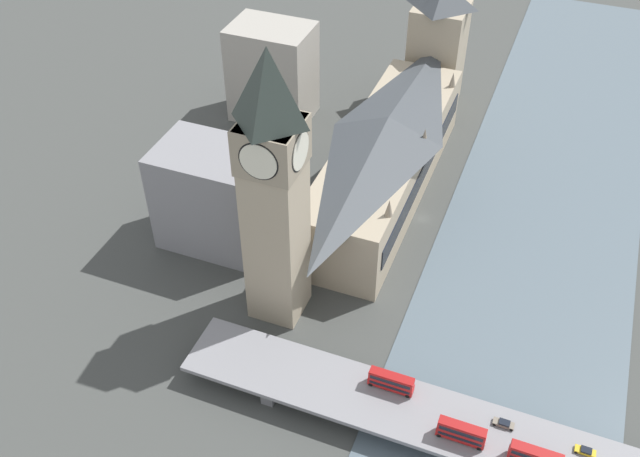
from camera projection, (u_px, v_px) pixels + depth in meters
ground_plane at (423, 219)px, 217.88m from camera, size 600.00×600.00×0.00m
river_water at (536, 246)px, 208.46m from camera, size 56.22×360.00×0.30m
parliament_hall at (386, 156)px, 218.35m from camera, size 24.83×92.97×28.23m
clock_tower at (274, 187)px, 164.03m from camera, size 14.12×14.12×75.85m
victoria_tower at (437, 45)px, 254.14m from camera, size 18.27×18.27×49.92m
road_bridge at (490, 438)px, 155.27m from camera, size 144.45×16.88×5.76m
double_decker_bus_lead at (536, 457)px, 147.76m from camera, size 11.06×2.58×4.83m
double_decker_bus_mid at (461, 432)px, 152.06m from camera, size 10.56×2.46×5.07m
double_decker_bus_rear at (391, 381)px, 162.18m from camera, size 10.59×2.47×4.78m
car_northbound_tail at (504, 423)px, 156.08m from camera, size 4.64×1.84×1.30m
car_southbound_lead at (585, 451)px, 151.06m from camera, size 4.37×1.84×1.22m
city_block_west at (215, 197)px, 201.38m from camera, size 31.05×21.64×30.77m
city_block_center at (272, 72)px, 250.95m from camera, size 27.85×20.06×34.42m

